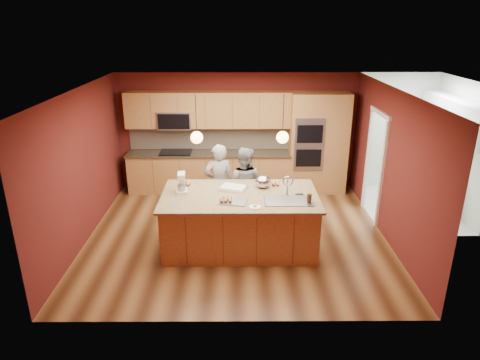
{
  "coord_description": "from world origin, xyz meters",
  "views": [
    {
      "loc": [
        0.02,
        -7.2,
        3.81
      ],
      "look_at": [
        0.06,
        -0.1,
        1.13
      ],
      "focal_mm": 32.0,
      "sensor_mm": 36.0,
      "label": 1
    }
  ],
  "objects_px": {
    "stand_mixer": "(182,184)",
    "mixing_bowl": "(263,182)",
    "person_right": "(244,185)",
    "person_left": "(219,184)",
    "island": "(241,220)"
  },
  "relations": [
    {
      "from": "person_left",
      "to": "person_right",
      "type": "relative_size",
      "value": 1.04
    },
    {
      "from": "person_right",
      "to": "stand_mixer",
      "type": "distance_m",
      "value": 1.45
    },
    {
      "from": "stand_mixer",
      "to": "person_right",
      "type": "bearing_deg",
      "value": 33.81
    },
    {
      "from": "mixing_bowl",
      "to": "stand_mixer",
      "type": "bearing_deg",
      "value": -171.12
    },
    {
      "from": "person_left",
      "to": "person_right",
      "type": "xyz_separation_m",
      "value": [
        0.49,
        0.0,
        -0.03
      ]
    },
    {
      "from": "person_right",
      "to": "person_left",
      "type": "bearing_deg",
      "value": 15.84
    },
    {
      "from": "person_left",
      "to": "stand_mixer",
      "type": "height_order",
      "value": "person_left"
    },
    {
      "from": "person_left",
      "to": "mixing_bowl",
      "type": "relative_size",
      "value": 5.76
    },
    {
      "from": "island",
      "to": "stand_mixer",
      "type": "xyz_separation_m",
      "value": [
        -1.01,
        0.12,
        0.64
      ]
    },
    {
      "from": "person_right",
      "to": "mixing_bowl",
      "type": "relative_size",
      "value": 5.54
    },
    {
      "from": "person_right",
      "to": "mixing_bowl",
      "type": "distance_m",
      "value": 0.81
    },
    {
      "from": "person_right",
      "to": "stand_mixer",
      "type": "relative_size",
      "value": 4.35
    },
    {
      "from": "stand_mixer",
      "to": "mixing_bowl",
      "type": "bearing_deg",
      "value": 3.33
    },
    {
      "from": "island",
      "to": "person_left",
      "type": "bearing_deg",
      "value": 112.52
    },
    {
      "from": "person_left",
      "to": "mixing_bowl",
      "type": "distance_m",
      "value": 1.1
    }
  ]
}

